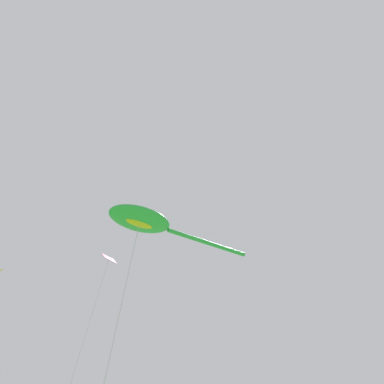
# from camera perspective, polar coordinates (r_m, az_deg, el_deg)

# --- Properties ---
(big_show_kite) EXTENTS (10.98, 4.69, 16.62)m
(big_show_kite) POSITION_cam_1_polar(r_m,az_deg,el_deg) (25.40, -6.52, -3.87)
(big_show_kite) COLOR green
(big_show_kite) RESTS_ON ground
(small_kite_box_yellow) EXTENTS (2.53, 2.16, 17.99)m
(small_kite_box_yellow) POSITION_cam_1_polar(r_m,az_deg,el_deg) (31.78, -11.43, -9.94)
(small_kite_box_yellow) COLOR pink
(small_kite_box_yellow) RESTS_ON ground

